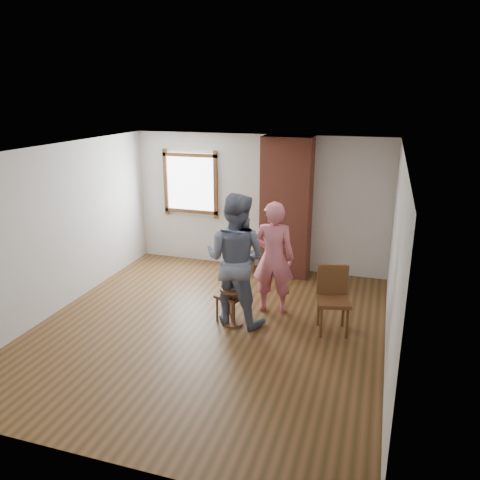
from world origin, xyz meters
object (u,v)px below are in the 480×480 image
dining_chair_left (234,291)px  person_pink (273,258)px  man (235,259)px  side_table (233,300)px  stoneware_crock (245,259)px  dining_chair_right (333,295)px

dining_chair_left → person_pink: bearing=61.0°
man → person_pink: bearing=-124.9°
dining_chair_left → side_table: (0.04, -0.18, -0.06)m
stoneware_crock → person_pink: person_pink is taller
dining_chair_right → side_table: size_ratio=1.60×
side_table → person_pink: bearing=54.6°
dining_chair_left → dining_chair_right: (1.46, 0.11, 0.08)m
dining_chair_right → side_table: (-1.42, -0.29, -0.14)m
stoneware_crock → dining_chair_right: size_ratio=0.49×
dining_chair_right → person_pink: (-0.97, 0.34, 0.36)m
dining_chair_left → dining_chair_right: 1.47m
dining_chair_left → stoneware_crock: bearing=120.6°
dining_chair_left → dining_chair_right: size_ratio=0.86×
man → person_pink: (0.45, 0.50, -0.10)m
dining_chair_left → man: man is taller
dining_chair_left → person_pink: person_pink is taller
stoneware_crock → dining_chair_right: 2.68m
man → person_pink: man is taller
stoneware_crock → dining_chair_left: bearing=-78.0°
dining_chair_right → dining_chair_left: bearing=170.3°
dining_chair_left → man: bearing=-33.8°
stoneware_crock → dining_chair_right: (1.89, -1.88, 0.30)m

